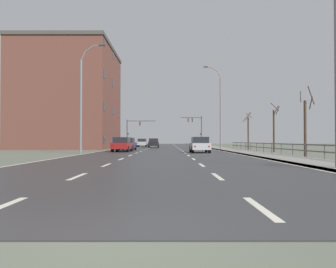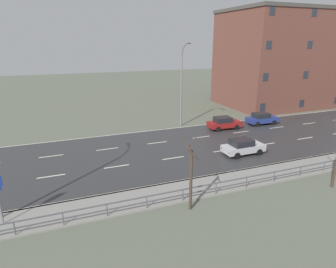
{
  "view_description": "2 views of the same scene",
  "coord_description": "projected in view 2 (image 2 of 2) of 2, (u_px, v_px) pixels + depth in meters",
  "views": [
    {
      "loc": [
        0.69,
        -4.2,
        1.23
      ],
      "look_at": [
        0.76,
        63.86,
        2.49
      ],
      "focal_mm": 37.1,
      "sensor_mm": 36.0,
      "label": 1
    },
    {
      "loc": [
        25.96,
        13.9,
        10.55
      ],
      "look_at": [
        0.0,
        23.96,
        1.67
      ],
      "focal_mm": 31.15,
      "sensor_mm": 36.0,
      "label": 2
    }
  ],
  "objects": [
    {
      "name": "guardrail",
      "position": [
        232.0,
        183.0,
        21.16
      ],
      "size": [
        0.07,
        38.8,
        1.0
      ],
      "color": "#515459",
      "rests_on": "ground"
    },
    {
      "name": "street_lamp_left_bank",
      "position": [
        182.0,
        87.0,
        36.43
      ],
      "size": [
        2.36,
        0.24,
        10.42
      ],
      "color": "slate",
      "rests_on": "ground"
    },
    {
      "name": "car_distant",
      "position": [
        243.0,
        147.0,
        28.24
      ],
      "size": [
        1.88,
        4.12,
        1.57
      ],
      "rotation": [
        0.0,
        0.0,
        0.01
      ],
      "color": "#B7B7BC",
      "rests_on": "ground"
    },
    {
      "name": "car_near_left",
      "position": [
        224.0,
        123.0,
        36.42
      ],
      "size": [
        1.99,
        4.18,
        1.57
      ],
      "rotation": [
        0.0,
        0.0,
        -0.05
      ],
      "color": "maroon",
      "rests_on": "ground"
    },
    {
      "name": "car_far_right",
      "position": [
        262.0,
        118.0,
        38.53
      ],
      "size": [
        1.99,
        4.18,
        1.57
      ],
      "rotation": [
        0.0,
        0.0,
        -0.05
      ],
      "color": "navy",
      "rests_on": "ground"
    },
    {
      "name": "brick_building",
      "position": [
        277.0,
        59.0,
        48.85
      ],
      "size": [
        13.49,
        17.42,
        15.5
      ],
      "color": "brown",
      "rests_on": "ground"
    },
    {
      "name": "bare_tree_near",
      "position": [
        191.0,
        177.0,
        18.5
      ],
      "size": [
        1.11,
        1.15,
        5.17
      ],
      "color": "#423328",
      "rests_on": "ground"
    }
  ]
}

